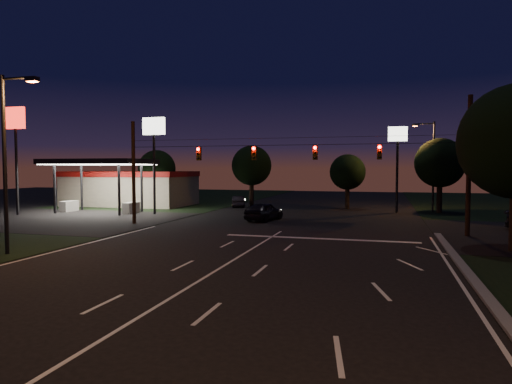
% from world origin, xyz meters
% --- Properties ---
extents(ground, '(140.00, 140.00, 0.00)m').
position_xyz_m(ground, '(0.00, 0.00, 0.00)').
color(ground, black).
rests_on(ground, ground).
extents(cross_street_left, '(20.00, 16.00, 0.02)m').
position_xyz_m(cross_street_left, '(-20.00, 16.00, 0.00)').
color(cross_street_left, black).
rests_on(cross_street_left, ground).
extents(center_line, '(0.14, 40.00, 0.01)m').
position_xyz_m(center_line, '(0.00, -6.00, 0.01)').
color(center_line, silver).
rests_on(center_line, ground).
extents(stop_bar, '(12.00, 0.50, 0.01)m').
position_xyz_m(stop_bar, '(3.00, 11.50, 0.01)').
color(stop_bar, silver).
rests_on(stop_bar, ground).
extents(utility_pole_right, '(0.30, 0.30, 9.00)m').
position_xyz_m(utility_pole_right, '(12.00, 15.00, 0.00)').
color(utility_pole_right, black).
rests_on(utility_pole_right, ground).
extents(utility_pole_left, '(0.28, 0.28, 8.00)m').
position_xyz_m(utility_pole_left, '(-12.00, 15.00, 0.00)').
color(utility_pole_left, black).
rests_on(utility_pole_left, ground).
extents(signal_span, '(24.00, 0.40, 1.56)m').
position_xyz_m(signal_span, '(-0.00, 14.96, 5.50)').
color(signal_span, black).
rests_on(signal_span, ground).
extents(gas_station, '(14.20, 16.10, 5.25)m').
position_xyz_m(gas_station, '(-21.86, 30.39, 2.38)').
color(gas_station, gray).
rests_on(gas_station, ground).
extents(pole_sign_left_near, '(2.20, 0.30, 9.10)m').
position_xyz_m(pole_sign_left_near, '(-14.00, 22.00, 6.98)').
color(pole_sign_left_near, black).
rests_on(pole_sign_left_near, ground).
extents(pole_sign_left_far, '(2.00, 0.30, 10.00)m').
position_xyz_m(pole_sign_left_far, '(-26.00, 18.00, 7.61)').
color(pole_sign_left_far, black).
rests_on(pole_sign_left_far, ground).
extents(pole_sign_right, '(1.80, 0.30, 8.40)m').
position_xyz_m(pole_sign_right, '(8.00, 30.00, 6.24)').
color(pole_sign_right, black).
rests_on(pole_sign_right, ground).
extents(street_light_left, '(2.20, 0.35, 9.00)m').
position_xyz_m(street_light_left, '(-11.24, 2.00, 5.24)').
color(street_light_left, black).
rests_on(street_light_left, ground).
extents(street_light_right_far, '(2.20, 0.35, 9.00)m').
position_xyz_m(street_light_right_far, '(11.24, 32.00, 5.24)').
color(street_light_right_far, black).
rests_on(street_light_right_far, ground).
extents(tree_far_a, '(4.20, 4.20, 6.42)m').
position_xyz_m(tree_far_a, '(-17.98, 30.12, 4.26)').
color(tree_far_a, black).
rests_on(tree_far_a, ground).
extents(tree_far_b, '(4.60, 4.60, 6.98)m').
position_xyz_m(tree_far_b, '(-7.98, 34.13, 4.61)').
color(tree_far_b, black).
rests_on(tree_far_b, ground).
extents(tree_far_c, '(3.80, 3.80, 5.86)m').
position_xyz_m(tree_far_c, '(3.02, 33.10, 3.90)').
color(tree_far_c, black).
rests_on(tree_far_c, ground).
extents(tree_far_d, '(4.80, 4.80, 7.30)m').
position_xyz_m(tree_far_d, '(12.02, 31.13, 4.83)').
color(tree_far_d, black).
rests_on(tree_far_d, ground).
extents(car_oncoming_a, '(2.71, 4.76, 1.53)m').
position_xyz_m(car_oncoming_a, '(-2.83, 20.14, 0.76)').
color(car_oncoming_a, black).
rests_on(car_oncoming_a, ground).
extents(car_oncoming_b, '(2.22, 3.92, 1.22)m').
position_xyz_m(car_oncoming_b, '(-9.00, 32.24, 0.61)').
color(car_oncoming_b, black).
rests_on(car_oncoming_b, ground).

